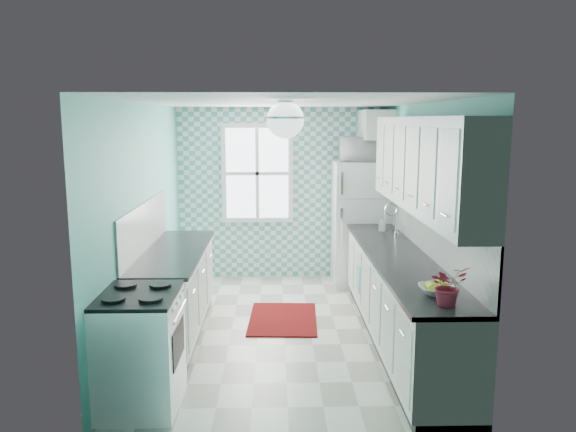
{
  "coord_description": "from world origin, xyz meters",
  "views": [
    {
      "loc": [
        -0.1,
        -5.97,
        2.33
      ],
      "look_at": [
        0.05,
        0.25,
        1.25
      ],
      "focal_mm": 35.0,
      "sensor_mm": 36.0,
      "label": 1
    }
  ],
  "objects_px": {
    "fridge": "(360,223)",
    "sink": "(383,237)",
    "fruit_bowl": "(437,290)",
    "potted_plant": "(448,285)",
    "stove": "(140,348)",
    "microwave": "(362,149)",
    "ceiling_light": "(285,119)"
  },
  "relations": [
    {
      "from": "ceiling_light",
      "to": "fridge",
      "type": "distance_m",
      "value": 3.19
    },
    {
      "from": "stove",
      "to": "sink",
      "type": "bearing_deg",
      "value": 39.55
    },
    {
      "from": "stove",
      "to": "potted_plant",
      "type": "height_order",
      "value": "potted_plant"
    },
    {
      "from": "stove",
      "to": "fruit_bowl",
      "type": "xyz_separation_m",
      "value": [
        2.4,
        -0.05,
        0.49
      ]
    },
    {
      "from": "microwave",
      "to": "sink",
      "type": "bearing_deg",
      "value": 98.16
    },
    {
      "from": "fruit_bowl",
      "to": "microwave",
      "type": "relative_size",
      "value": 0.48
    },
    {
      "from": "ceiling_light",
      "to": "stove",
      "type": "relative_size",
      "value": 0.37
    },
    {
      "from": "fruit_bowl",
      "to": "fridge",
      "type": "bearing_deg",
      "value": 91.48
    },
    {
      "from": "stove",
      "to": "microwave",
      "type": "bearing_deg",
      "value": 52.95
    },
    {
      "from": "sink",
      "to": "ceiling_light",
      "type": "bearing_deg",
      "value": -133.29
    },
    {
      "from": "ceiling_light",
      "to": "fridge",
      "type": "relative_size",
      "value": 0.2
    },
    {
      "from": "ceiling_light",
      "to": "sink",
      "type": "distance_m",
      "value": 2.31
    },
    {
      "from": "fridge",
      "to": "potted_plant",
      "type": "height_order",
      "value": "fridge"
    },
    {
      "from": "stove",
      "to": "sink",
      "type": "relative_size",
      "value": 1.76
    },
    {
      "from": "fridge",
      "to": "fruit_bowl",
      "type": "height_order",
      "value": "fridge"
    },
    {
      "from": "sink",
      "to": "stove",
      "type": "bearing_deg",
      "value": -139.74
    },
    {
      "from": "fridge",
      "to": "microwave",
      "type": "relative_size",
      "value": 2.95
    },
    {
      "from": "potted_plant",
      "to": "ceiling_light",
      "type": "bearing_deg",
      "value": 136.39
    },
    {
      "from": "stove",
      "to": "microwave",
      "type": "height_order",
      "value": "microwave"
    },
    {
      "from": "stove",
      "to": "potted_plant",
      "type": "bearing_deg",
      "value": -10.73
    },
    {
      "from": "fruit_bowl",
      "to": "sink",
      "type": "bearing_deg",
      "value": 89.89
    },
    {
      "from": "fruit_bowl",
      "to": "potted_plant",
      "type": "relative_size",
      "value": 0.92
    },
    {
      "from": "sink",
      "to": "fruit_bowl",
      "type": "distance_m",
      "value": 2.27
    },
    {
      "from": "ceiling_light",
      "to": "microwave",
      "type": "height_order",
      "value": "ceiling_light"
    },
    {
      "from": "fridge",
      "to": "sink",
      "type": "relative_size",
      "value": 3.29
    },
    {
      "from": "sink",
      "to": "fruit_bowl",
      "type": "xyz_separation_m",
      "value": [
        -0.0,
        -2.27,
        0.04
      ]
    },
    {
      "from": "ceiling_light",
      "to": "potted_plant",
      "type": "bearing_deg",
      "value": -43.61
    },
    {
      "from": "microwave",
      "to": "fruit_bowl",
      "type": "bearing_deg",
      "value": 95.23
    },
    {
      "from": "potted_plant",
      "to": "sink",
      "type": "bearing_deg",
      "value": 89.9
    },
    {
      "from": "stove",
      "to": "potted_plant",
      "type": "relative_size",
      "value": 3.03
    },
    {
      "from": "ceiling_light",
      "to": "fruit_bowl",
      "type": "bearing_deg",
      "value": -36.05
    },
    {
      "from": "fridge",
      "to": "stove",
      "type": "distance_m",
      "value": 4.16
    }
  ]
}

